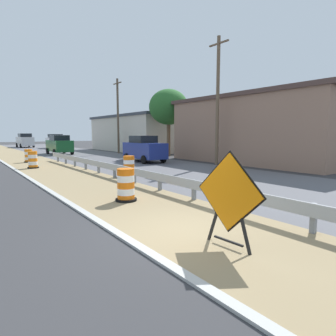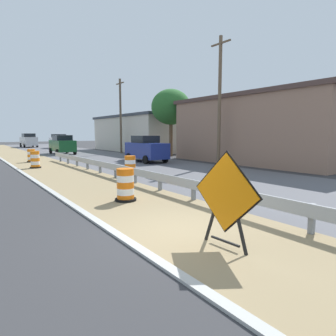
# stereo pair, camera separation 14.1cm
# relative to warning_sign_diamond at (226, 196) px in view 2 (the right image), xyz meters

# --- Properties ---
(ground_plane) EXTENTS (160.00, 160.00, 0.00)m
(ground_plane) POSITION_rel_warning_sign_diamond_xyz_m (-0.18, 1.15, -1.05)
(ground_plane) COLOR #333335
(median_dirt_strip) EXTENTS (3.76, 120.00, 0.01)m
(median_dirt_strip) POSITION_rel_warning_sign_diamond_xyz_m (0.49, 1.15, -1.05)
(median_dirt_strip) COLOR #8E7A56
(median_dirt_strip) RESTS_ON ground
(far_lane_asphalt) EXTENTS (8.44, 120.00, 0.00)m
(far_lane_asphalt) POSITION_rel_warning_sign_diamond_xyz_m (6.59, 1.15, -1.05)
(far_lane_asphalt) COLOR #56565B
(far_lane_asphalt) RESTS_ON ground
(curb_near_edge) EXTENTS (0.20, 120.00, 0.11)m
(curb_near_edge) POSITION_rel_warning_sign_diamond_xyz_m (-1.48, 1.15, -1.05)
(curb_near_edge) COLOR #ADADA8
(curb_near_edge) RESTS_ON ground
(guardrail_median) EXTENTS (0.18, 41.55, 0.71)m
(guardrail_median) POSITION_rel_warning_sign_diamond_xyz_m (2.13, 0.45, -0.53)
(guardrail_median) COLOR #999EA3
(guardrail_median) RESTS_ON ground
(warning_sign_diamond) EXTENTS (0.15, 1.65, 1.96)m
(warning_sign_diamond) POSITION_rel_warning_sign_diamond_xyz_m (0.00, 0.00, 0.00)
(warning_sign_diamond) COLOR black
(warning_sign_diamond) RESTS_ON ground
(traffic_barrel_nearest) EXTENTS (0.73, 0.73, 1.10)m
(traffic_barrel_nearest) POSITION_rel_warning_sign_diamond_xyz_m (0.23, 4.80, -0.55)
(traffic_barrel_nearest) COLOR orange
(traffic_barrel_nearest) RESTS_ON ground
(traffic_barrel_close) EXTENTS (0.73, 0.73, 1.07)m
(traffic_barrel_close) POSITION_rel_warning_sign_diamond_xyz_m (3.15, 10.00, -0.57)
(traffic_barrel_close) COLOR orange
(traffic_barrel_close) RESTS_ON ground
(traffic_barrel_mid) EXTENTS (0.70, 0.70, 1.12)m
(traffic_barrel_mid) POSITION_rel_warning_sign_diamond_xyz_m (-0.35, 16.64, -0.55)
(traffic_barrel_mid) COLOR orange
(traffic_barrel_mid) RESTS_ON ground
(traffic_barrel_far) EXTENTS (0.70, 0.70, 1.03)m
(traffic_barrel_far) POSITION_rel_warning_sign_diamond_xyz_m (0.20, 21.06, -0.59)
(traffic_barrel_far) COLOR orange
(traffic_barrel_far) RESTS_ON ground
(car_lead_near_lane) EXTENTS (2.09, 4.61, 2.07)m
(car_lead_near_lane) POSITION_rel_warning_sign_diamond_xyz_m (4.72, 28.75, -0.02)
(car_lead_near_lane) COLOR #195128
(car_lead_near_lane) RESTS_ON ground
(car_trailing_near_lane) EXTENTS (2.00, 4.31, 2.09)m
(car_trailing_near_lane) POSITION_rel_warning_sign_diamond_xyz_m (7.79, 16.04, -0.01)
(car_trailing_near_lane) COLOR navy
(car_trailing_near_lane) RESTS_ON ground
(car_lead_far_lane) EXTENTS (2.17, 4.78, 2.23)m
(car_lead_far_lane) POSITION_rel_warning_sign_diamond_xyz_m (4.65, 48.07, 0.06)
(car_lead_far_lane) COLOR silver
(car_lead_far_lane) RESTS_ON ground
(car_mid_far_lane) EXTENTS (2.08, 4.78, 2.14)m
(car_mid_far_lane) POSITION_rel_warning_sign_diamond_xyz_m (7.87, 41.99, 0.02)
(car_mid_far_lane) COLOR silver
(car_mid_far_lane) RESTS_ON ground
(roadside_shop_near) EXTENTS (7.21, 14.12, 5.16)m
(roadside_shop_near) POSITION_rel_warning_sign_diamond_xyz_m (15.25, 10.56, 1.54)
(roadside_shop_near) COLOR #93705B
(roadside_shop_near) RESTS_ON ground
(roadside_shop_far) EXTENTS (7.37, 15.55, 4.53)m
(roadside_shop_far) POSITION_rel_warning_sign_diamond_xyz_m (15.11, 29.31, 1.22)
(roadside_shop_far) COLOR beige
(roadside_shop_far) RESTS_ON ground
(utility_pole_near) EXTENTS (0.24, 1.80, 8.97)m
(utility_pole_near) POSITION_rel_warning_sign_diamond_xyz_m (10.89, 11.06, 3.59)
(utility_pole_near) COLOR brown
(utility_pole_near) RESTS_ON ground
(utility_pole_mid) EXTENTS (0.24, 1.80, 8.31)m
(utility_pole_mid) POSITION_rel_warning_sign_diamond_xyz_m (10.63, 26.32, 3.26)
(utility_pole_mid) COLOR brown
(utility_pole_mid) RESTS_ON ground
(tree_roadside) EXTENTS (3.83, 3.83, 6.55)m
(tree_roadside) POSITION_rel_warning_sign_diamond_xyz_m (12.70, 19.48, 3.75)
(tree_roadside) COLOR brown
(tree_roadside) RESTS_ON ground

